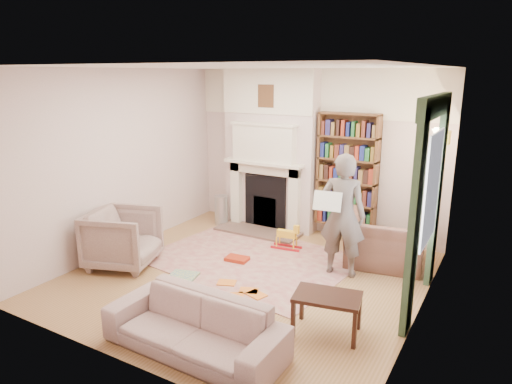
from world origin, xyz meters
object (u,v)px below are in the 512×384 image
Objects in this scene: sofa at (194,326)px; rocking_horse at (287,237)px; bookcase at (347,171)px; armchair_reading at (385,241)px; coffee_table at (327,314)px; paraffin_heater at (221,210)px; armchair_left at (123,238)px; man_reading at (343,215)px.

rocking_horse is at bearing 99.42° from sofa.
bookcase reaches higher than armchair_reading.
armchair_reading is 2.12m from coffee_table.
paraffin_heater is 1.16× the size of rocking_horse.
rocking_horse is at bearing -17.59° from paraffin_heater.
coffee_table is 2.44m from rocking_horse.
armchair_left is 1.67× the size of paraffin_heater.
armchair_reading reaches higher than paraffin_heater.
armchair_reading is 0.60× the size of sofa.
bookcase is at bearing 95.17° from coffee_table.
rocking_horse is at bearing -123.62° from bookcase.
coffee_table is at bearing 96.88° from man_reading.
man_reading is (0.63, 2.49, 0.58)m from sofa.
armchair_reading is at bearing -6.51° from paraffin_heater.
bookcase is 3.68m from armchair_left.
rocking_horse is (-0.42, 2.93, -0.07)m from sofa.
rocking_horse is (-1.06, 0.45, -0.65)m from man_reading.
bookcase is 2.01× the size of armchair_left.
sofa is at bearing -93.00° from bookcase.
paraffin_heater is at bearing 155.04° from rocking_horse.
coffee_table is (-0.05, -2.12, -0.14)m from armchair_reading.
armchair_reading is 3.27m from sofa.
sofa is 1.41m from coffee_table.
armchair_reading reaches higher than coffee_table.
paraffin_heater reaches higher than sofa.
bookcase is at bearing 49.01° from rocking_horse.
sofa is at bearing 61.59° from armchair_reading.
armchair_left is 2.26m from paraffin_heater.
coffee_table is at bearing 79.45° from armchair_reading.
coffee_table reaches higher than rocking_horse.
armchair_left is 1.31× the size of coffee_table.
paraffin_heater is at bearing -168.93° from bookcase.
paraffin_heater is at bearing 121.63° from sofa.
man_reading is 3.61× the size of rocking_horse.
sofa is at bearing -59.58° from paraffin_heater.
bookcase is 3.90× the size of rocking_horse.
rocking_horse is (-0.63, -0.94, -0.97)m from bookcase.
paraffin_heater is (-2.22, -0.44, -0.90)m from bookcase.
sofa reaches higher than coffee_table.
paraffin_heater reaches higher than coffee_table.
coffee_table is (1.03, 0.97, -0.05)m from sofa.
bookcase is at bearing -50.99° from armchair_reading.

